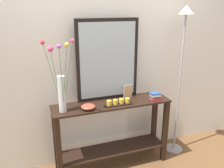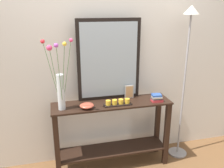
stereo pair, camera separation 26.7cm
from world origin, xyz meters
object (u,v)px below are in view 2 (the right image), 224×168
floor_lamp (187,60)px  candle_tray (118,103)px  picture_frame_small (129,92)px  book_stack (157,98)px  mirror_leaning (109,60)px  tall_vase_left (60,85)px  decorative_bowl (87,106)px  console_table (112,128)px

floor_lamp → candle_tray: bearing=-173.9°
picture_frame_small → book_stack: picture_frame_small is taller
mirror_leaning → book_stack: bearing=-23.2°
mirror_leaning → book_stack: size_ratio=7.22×
picture_frame_small → book_stack: bearing=-32.3°
tall_vase_left → book_stack: (1.10, -0.03, -0.24)m
tall_vase_left → decorative_bowl: (0.27, -0.04, -0.25)m
tall_vase_left → picture_frame_small: tall_vase_left is taller
mirror_leaning → candle_tray: 0.50m
decorative_bowl → mirror_leaning: bearing=36.7°
picture_frame_small → floor_lamp: 0.78m
console_table → floor_lamp: (0.92, 0.02, 0.79)m
decorative_bowl → book_stack: book_stack is taller
console_table → floor_lamp: 1.21m
mirror_leaning → floor_lamp: size_ratio=0.49×
console_table → book_stack: bearing=-8.6°
book_stack → decorative_bowl: bearing=-179.8°
tall_vase_left → floor_lamp: floor_lamp is taller
tall_vase_left → book_stack: bearing=-1.7°
candle_tray → book_stack: (0.47, -0.00, 0.01)m
candle_tray → decorative_bowl: (-0.35, -0.01, 0.00)m
candle_tray → picture_frame_small: 0.27m
console_table → book_stack: size_ratio=10.59×
console_table → mirror_leaning: bearing=90.0°
candle_tray → decorative_bowl: candle_tray is taller
decorative_bowl → book_stack: (0.83, 0.00, 0.01)m
console_table → candle_tray: 0.37m
decorative_bowl → floor_lamp: floor_lamp is taller
tall_vase_left → floor_lamp: (1.50, 0.06, 0.17)m
candle_tray → picture_frame_small: size_ratio=1.96×
candle_tray → book_stack: 0.47m
mirror_leaning → tall_vase_left: size_ratio=1.23×
candle_tray → console_table: bearing=122.2°
candle_tray → decorative_bowl: bearing=-179.1°
tall_vase_left → candle_tray: size_ratio=2.41×
candle_tray → mirror_leaning: bearing=102.4°
mirror_leaning → tall_vase_left: bearing=-161.6°
mirror_leaning → tall_vase_left: (-0.57, -0.19, -0.19)m
tall_vase_left → mirror_leaning: bearing=18.4°
mirror_leaning → decorative_bowl: 0.58m
mirror_leaning → book_stack: 0.71m
candle_tray → floor_lamp: size_ratio=0.17×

